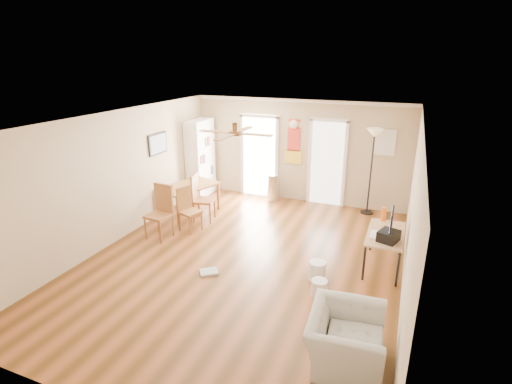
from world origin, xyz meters
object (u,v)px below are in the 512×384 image
at_px(dining_chair_near, 158,213).
at_px(wastebasket_b, 319,289).
at_px(dining_chair_right_b, 190,210).
at_px(trash_can, 273,187).
at_px(dining_chair_right_a, 204,198).
at_px(bookshelf, 200,158).
at_px(wastebasket_a, 317,271).
at_px(dining_table, 189,199).
at_px(torchiere_lamp, 371,172).
at_px(armchair, 346,339).
at_px(printer, 389,236).
at_px(computer_desk, 384,250).

distance_m(dining_chair_near, wastebasket_b, 3.70).
relative_size(dining_chair_right_b, trash_can, 1.34).
xyz_separation_m(dining_chair_right_a, dining_chair_near, (-0.42, -1.15, 0.01)).
xyz_separation_m(bookshelf, wastebasket_a, (3.93, -3.07, -0.85)).
bearing_deg(dining_chair_right_b, dining_table, 50.64).
distance_m(dining_chair_right_b, dining_chair_near, 0.70).
bearing_deg(dining_chair_near, torchiere_lamp, 43.48).
height_order(dining_chair_near, armchair, dining_chair_near).
distance_m(torchiere_lamp, printer, 2.88).
relative_size(computer_desk, printer, 3.60).
bearing_deg(wastebasket_a, dining_table, 153.15).
relative_size(bookshelf, wastebasket_b, 6.92).
bearing_deg(dining_table, wastebasket_b, -31.71).
bearing_deg(printer, wastebasket_b, -111.88).
bearing_deg(wastebasket_a, dining_chair_right_b, 162.64).
distance_m(torchiere_lamp, wastebasket_b, 3.96).
bearing_deg(wastebasket_b, dining_chair_right_a, 147.21).
bearing_deg(dining_table, trash_can, 44.21).
distance_m(dining_chair_near, computer_desk, 4.44).
distance_m(dining_chair_right_b, wastebasket_a, 3.16).
bearing_deg(dining_chair_near, bookshelf, 106.52).
bearing_deg(trash_can, dining_chair_near, -116.28).
relative_size(printer, wastebasket_b, 1.17).
xyz_separation_m(printer, armchair, (-0.30, -2.27, -0.42)).
xyz_separation_m(printer, wastebasket_b, (-0.90, -1.05, -0.60)).
height_order(dining_table, dining_chair_near, dining_chair_near).
xyz_separation_m(dining_chair_near, computer_desk, (4.41, 0.47, -0.22)).
bearing_deg(wastebasket_b, wastebasket_a, 106.49).
bearing_deg(printer, dining_chair_right_b, -166.51).
relative_size(dining_table, torchiere_lamp, 0.67).
bearing_deg(dining_chair_right_b, wastebasket_a, -89.31).
relative_size(bookshelf, torchiere_lamp, 1.00).
relative_size(dining_chair_right_b, torchiere_lamp, 0.47).
bearing_deg(printer, bookshelf, 172.04).
height_order(bookshelf, dining_chair_right_a, bookshelf).
distance_m(trash_can, wastebasket_a, 3.89).
bearing_deg(bookshelf, printer, -38.07).
distance_m(dining_table, printer, 4.78).
bearing_deg(dining_chair_right_b, dining_chair_near, 160.77).
bearing_deg(dining_table, armchair, -39.23).
distance_m(dining_chair_right_a, wastebasket_b, 3.77).
relative_size(trash_can, wastebasket_a, 2.14).
relative_size(dining_table, computer_desk, 1.12).
bearing_deg(trash_can, dining_table, -135.79).
bearing_deg(dining_chair_near, dining_chair_right_a, 75.87).
bearing_deg(computer_desk, bookshelf, 155.76).
bearing_deg(computer_desk, dining_chair_near, -173.93).
relative_size(dining_chair_near, armchair, 1.08).
xyz_separation_m(wastebasket_b, armchair, (0.60, -1.23, 0.18)).
height_order(dining_chair_right_a, printer, dining_chair_right_a).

